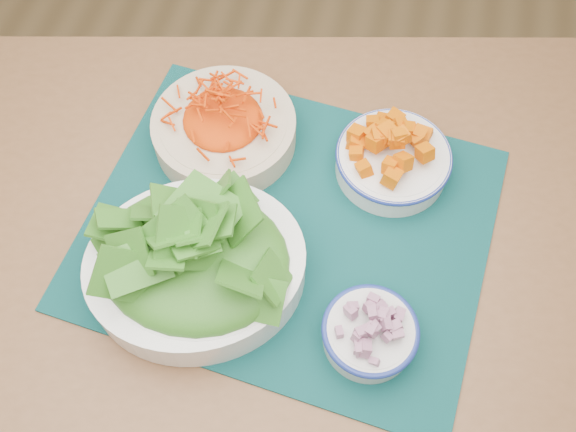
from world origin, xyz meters
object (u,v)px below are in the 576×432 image
object	(u,v)px
table	(238,263)
squash_bowl	(394,155)
placemat	(288,227)
onion_bowl	(370,332)
carrot_bowl	(224,126)
lettuce_bowl	(194,260)

from	to	relation	value
table	squash_bowl	size ratio (longest dim) A/B	6.36
placemat	onion_bowl	size ratio (longest dim) A/B	3.97
placemat	carrot_bowl	distance (m)	0.19
onion_bowl	carrot_bowl	bearing A→B (deg)	134.66
carrot_bowl	onion_bowl	distance (m)	0.39
table	placemat	distance (m)	0.13
carrot_bowl	squash_bowl	distance (m)	0.26
table	carrot_bowl	world-z (taller)	carrot_bowl
placemat	carrot_bowl	bearing A→B (deg)	141.17
squash_bowl	table	bearing A→B (deg)	-142.71
onion_bowl	squash_bowl	bearing A→B (deg)	91.78
lettuce_bowl	squash_bowl	bearing A→B (deg)	23.13
squash_bowl	onion_bowl	distance (m)	0.28
placemat	table	bearing A→B (deg)	-153.47
table	squash_bowl	distance (m)	0.30
squash_bowl	lettuce_bowl	distance (m)	0.34
carrot_bowl	squash_bowl	xyz separation A→B (m)	(0.26, 0.00, 0.00)
table	lettuce_bowl	xyz separation A→B (m)	(-0.03, -0.08, 0.17)
placemat	lettuce_bowl	size ratio (longest dim) A/B	1.55
placemat	onion_bowl	distance (m)	0.21
onion_bowl	table	bearing A→B (deg)	151.67
onion_bowl	placemat	bearing A→B (deg)	134.24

